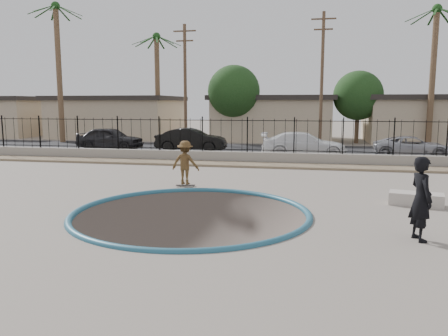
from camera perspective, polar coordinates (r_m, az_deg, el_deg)
name	(u,v)px	position (r m, az deg, el deg)	size (l,w,h in m)	color
ground	(251,178)	(25.62, 3.57, -1.26)	(120.00, 120.00, 2.20)	gray
bowl_pit	(191,213)	(12.90, -4.30, -5.94)	(6.84, 6.84, 1.80)	#483E37
coping_ring	(191,213)	(12.90, -4.30, -5.94)	(7.04, 7.04, 0.20)	#235B74
rock_strip	(244,165)	(22.71, 2.64, 0.45)	(42.00, 1.60, 0.11)	#9A8665
retaining_wall	(247,157)	(23.75, 3.04, 1.39)	(42.00, 0.45, 0.60)	gray
fence	(247,135)	(23.64, 3.07, 4.28)	(40.00, 0.04, 1.80)	black
street	(261,150)	(30.39, 4.87, 2.37)	(90.00, 8.00, 0.04)	black
house_west_far	(0,116)	(50.50, -27.27, 6.08)	(10.60, 8.60, 3.90)	tan
house_west	(118,117)	(43.62, -13.69, 6.55)	(11.60, 8.60, 3.90)	tan
house_center	(273,117)	(39.70, 6.48, 6.58)	(10.60, 8.60, 3.90)	tan
house_east	(441,118)	(40.95, 26.49, 5.81)	(12.60, 8.60, 3.90)	tan
palm_left	(58,44)	(39.11, -20.92, 14.85)	(2.30, 2.30, 11.30)	brown
palm_mid	(157,63)	(39.54, -8.75, 13.37)	(2.30, 2.30, 9.30)	brown
palm_right	(435,46)	(36.31, 25.80, 14.12)	(2.30, 2.30, 10.30)	brown
utility_pole_left	(185,83)	(33.42, -5.09, 10.95)	(1.70, 0.24, 9.00)	#473323
utility_pole_mid	(322,78)	(32.09, 12.66, 11.34)	(1.70, 0.24, 9.50)	#473323
street_tree_left	(234,92)	(36.61, 1.30, 9.95)	(4.32, 4.32, 6.36)	#473323
street_tree_mid	(358,96)	(37.21, 17.12, 9.02)	(3.96, 3.96, 5.83)	#473323
skater	(185,165)	(16.88, -5.08, 0.37)	(1.09, 0.63, 1.69)	brown
skateboard	(186,185)	(17.01, -5.04, -2.27)	(0.76, 0.34, 0.06)	black
videographer	(421,199)	(11.16, 24.34, -3.69)	(0.73, 0.48, 1.99)	black
concrete_ledge	(416,199)	(15.12, 23.79, -3.73)	(1.60, 0.70, 0.40)	#AFA59B
car_a	(110,138)	(31.28, -14.66, 3.77)	(1.85, 4.59, 1.56)	black
car_b	(191,140)	(29.21, -4.31, 3.68)	(1.63, 4.67, 1.54)	black
car_c	(304,145)	(26.55, 10.41, 3.03)	(2.06, 5.08, 1.47)	white
car_d	(413,147)	(28.21, 23.45, 2.55)	(2.07, 4.50, 1.25)	#9899A0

